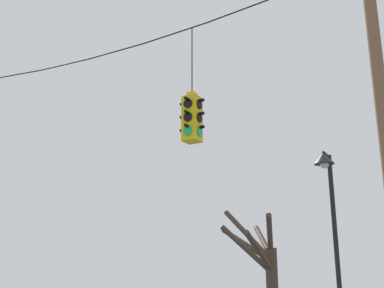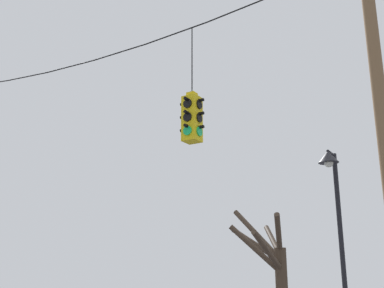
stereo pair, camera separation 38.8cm
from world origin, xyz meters
The scene contains 4 objects.
span_wire centered at (0.00, 0.04, 7.83)m, with size 11.92×0.03×0.46m.
traffic_light_near_left_pole centered at (2.16, 0.04, 5.57)m, with size 0.58×0.58×2.69m.
street_lamp centered at (4.10, 3.57, 4.02)m, with size 0.50×0.87×5.37m.
bare_tree centered at (0.41, 8.38, 2.58)m, with size 3.05×4.00×4.94m.
Camera 2 is at (7.28, -8.24, 2.22)m, focal length 45.00 mm.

